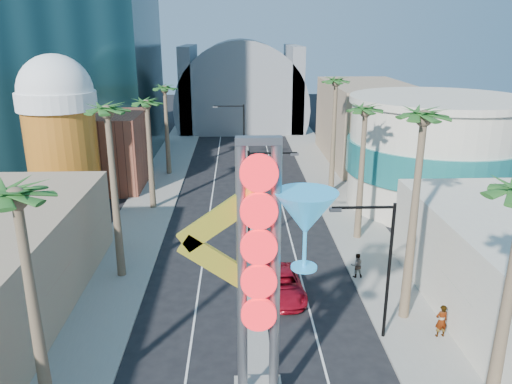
% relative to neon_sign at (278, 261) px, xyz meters
% --- Properties ---
extents(sidewalk_west, '(5.00, 100.00, 0.15)m').
position_rel_neon_sign_xyz_m(sidewalk_west, '(-10.32, 32.04, -7.23)').
color(sidewalk_west, gray).
rests_on(sidewalk_west, ground).
extents(sidewalk_east, '(5.00, 100.00, 0.15)m').
position_rel_neon_sign_xyz_m(sidewalk_east, '(8.68, 32.04, -7.23)').
color(sidewalk_east, gray).
rests_on(sidewalk_east, ground).
extents(median, '(1.60, 84.00, 0.15)m').
position_rel_neon_sign_xyz_m(median, '(-0.82, 35.04, -7.23)').
color(median, gray).
rests_on(median, ground).
extents(brick_filler_west, '(10.00, 10.00, 8.00)m').
position_rel_neon_sign_xyz_m(brick_filler_west, '(-16.82, 35.04, -3.31)').
color(brick_filler_west, brown).
rests_on(brick_filler_west, ground).
extents(filler_east, '(10.00, 20.00, 10.00)m').
position_rel_neon_sign_xyz_m(filler_east, '(15.18, 45.04, -2.31)').
color(filler_east, tan).
rests_on(filler_east, ground).
extents(beer_mug, '(7.00, 7.00, 14.50)m').
position_rel_neon_sign_xyz_m(beer_mug, '(-17.82, 27.04, 0.54)').
color(beer_mug, '#B77718').
rests_on(beer_mug, ground).
extents(turquoise_building, '(16.60, 16.60, 10.60)m').
position_rel_neon_sign_xyz_m(turquoise_building, '(17.18, 27.04, -2.06)').
color(turquoise_building, beige).
rests_on(turquoise_building, ground).
extents(canopy, '(22.00, 16.00, 22.00)m').
position_rel_neon_sign_xyz_m(canopy, '(-0.82, 69.04, -3.00)').
color(canopy, slate).
rests_on(canopy, ground).
extents(neon_sign, '(6.53, 2.60, 12.55)m').
position_rel_neon_sign_xyz_m(neon_sign, '(0.00, 0.00, 0.00)').
color(neon_sign, gray).
rests_on(neon_sign, ground).
extents(streetlight_0, '(3.79, 0.25, 8.00)m').
position_rel_neon_sign_xyz_m(streetlight_0, '(-0.27, 17.04, -2.43)').
color(streetlight_0, black).
rests_on(streetlight_0, ground).
extents(streetlight_1, '(3.79, 0.25, 8.00)m').
position_rel_neon_sign_xyz_m(streetlight_1, '(-1.36, 41.04, -2.43)').
color(streetlight_1, black).
rests_on(streetlight_1, ground).
extents(streetlight_2, '(3.45, 0.25, 8.00)m').
position_rel_neon_sign_xyz_m(streetlight_2, '(5.91, 5.04, -2.47)').
color(streetlight_2, black).
rests_on(streetlight_2, ground).
extents(palm_0, '(2.40, 2.40, 11.70)m').
position_rel_neon_sign_xyz_m(palm_0, '(-9.82, -0.96, 2.62)').
color(palm_0, brown).
rests_on(palm_0, ground).
extents(palm_1, '(2.40, 2.40, 12.70)m').
position_rel_neon_sign_xyz_m(palm_1, '(-9.82, 13.04, 3.52)').
color(palm_1, brown).
rests_on(palm_1, ground).
extents(palm_2, '(2.40, 2.40, 11.20)m').
position_rel_neon_sign_xyz_m(palm_2, '(-9.82, 27.04, 2.17)').
color(palm_2, brown).
rests_on(palm_2, ground).
extents(palm_3, '(2.40, 2.40, 11.20)m').
position_rel_neon_sign_xyz_m(palm_3, '(-9.82, 39.04, 2.17)').
color(palm_3, brown).
rests_on(palm_3, ground).
extents(palm_5, '(2.40, 2.40, 13.20)m').
position_rel_neon_sign_xyz_m(palm_5, '(8.18, 7.04, 3.96)').
color(palm_5, brown).
rests_on(palm_5, ground).
extents(palm_6, '(2.40, 2.40, 11.70)m').
position_rel_neon_sign_xyz_m(palm_6, '(8.18, 19.04, 2.62)').
color(palm_6, brown).
rests_on(palm_6, ground).
extents(palm_7, '(2.40, 2.40, 12.70)m').
position_rel_neon_sign_xyz_m(palm_7, '(8.18, 31.04, 3.52)').
color(palm_7, brown).
rests_on(palm_7, ground).
extents(red_pickup, '(2.91, 5.71, 1.55)m').
position_rel_neon_sign_xyz_m(red_pickup, '(1.17, 9.98, -6.53)').
color(red_pickup, '#A90D1E').
rests_on(red_pickup, ground).
extents(pedestrian_a, '(0.76, 0.55, 1.95)m').
position_rel_neon_sign_xyz_m(pedestrian_a, '(9.53, 4.90, -6.18)').
color(pedestrian_a, gray).
rests_on(pedestrian_a, sidewalk_east).
extents(pedestrian_b, '(0.86, 0.68, 1.74)m').
position_rel_neon_sign_xyz_m(pedestrian_b, '(6.48, 12.07, -6.29)').
color(pedestrian_b, gray).
rests_on(pedestrian_b, sidewalk_east).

